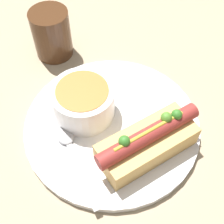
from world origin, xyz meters
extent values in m
plane|color=tan|center=(0.00, 0.00, 0.00)|extent=(4.00, 4.00, 0.00)
cylinder|color=white|center=(0.00, 0.00, 0.01)|extent=(0.28, 0.28, 0.01)
cube|color=#DBAD60|center=(-0.01, -0.07, 0.03)|extent=(0.16, 0.12, 0.04)
cylinder|color=#9E332D|center=(-0.01, -0.07, 0.06)|extent=(0.15, 0.09, 0.02)
sphere|color=#387A28|center=(-0.05, -0.05, 0.07)|extent=(0.02, 0.02, 0.02)
sphere|color=#518C2D|center=(0.02, -0.08, 0.07)|extent=(0.02, 0.02, 0.02)
sphere|color=#387A28|center=(0.03, -0.09, 0.07)|extent=(0.02, 0.02, 0.02)
cylinder|color=gold|center=(-0.01, -0.07, 0.07)|extent=(0.10, 0.05, 0.01)
cylinder|color=white|center=(-0.01, 0.05, 0.04)|extent=(0.10, 0.10, 0.05)
cylinder|color=#C67533|center=(-0.01, 0.05, 0.06)|extent=(0.08, 0.08, 0.01)
cube|color=#B7B7BC|center=(-0.10, -0.01, 0.01)|extent=(0.07, 0.10, 0.00)
ellipsoid|color=#B7B7BC|center=(-0.06, 0.05, 0.02)|extent=(0.04, 0.04, 0.01)
cylinder|color=#4C2D19|center=(0.09, 0.18, 0.04)|extent=(0.07, 0.07, 0.09)
camera|label=1|loc=(-0.23, -0.15, 0.42)|focal=50.00mm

